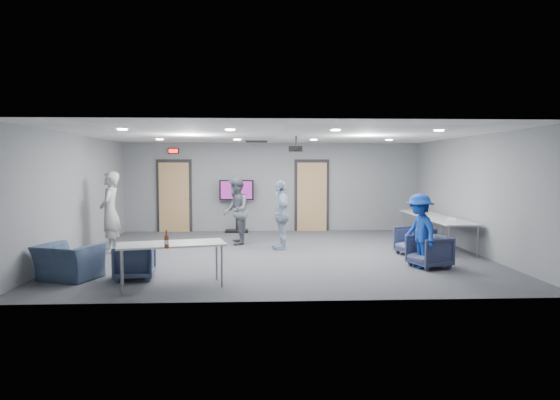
{
  "coord_description": "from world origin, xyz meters",
  "views": [
    {
      "loc": [
        -0.52,
        -11.28,
        2.02
      ],
      "look_at": [
        0.05,
        0.46,
        1.2
      ],
      "focal_mm": 32.0,
      "sensor_mm": 36.0,
      "label": 1
    }
  ],
  "objects_px": {
    "table_front_left": "(172,246)",
    "projector": "(296,149)",
    "person_d": "(419,231)",
    "chair_right_c": "(429,252)",
    "person_b": "(236,211)",
    "chair_right_b": "(415,241)",
    "table_right_a": "(421,214)",
    "tv_stand": "(237,203)",
    "person_c": "(281,215)",
    "bottle_right": "(424,208)",
    "chair_front_b": "(68,262)",
    "person_a": "(110,212)",
    "table_right_b": "(448,222)",
    "bottle_front": "(167,242)",
    "chair_front_a": "(135,261)"
  },
  "relations": [
    {
      "from": "person_a",
      "to": "tv_stand",
      "type": "bearing_deg",
      "value": 137.17
    },
    {
      "from": "person_b",
      "to": "bottle_right",
      "type": "relative_size",
      "value": 7.39
    },
    {
      "from": "person_a",
      "to": "bottle_front",
      "type": "xyz_separation_m",
      "value": [
        1.99,
        -3.92,
        -0.11
      ]
    },
    {
      "from": "bottle_front",
      "to": "chair_front_a",
      "type": "bearing_deg",
      "value": 124.44
    },
    {
      "from": "person_a",
      "to": "bottle_front",
      "type": "distance_m",
      "value": 4.39
    },
    {
      "from": "person_b",
      "to": "chair_front_a",
      "type": "xyz_separation_m",
      "value": [
        -1.64,
        -3.8,
        -0.54
      ]
    },
    {
      "from": "chair_front_b",
      "to": "table_front_left",
      "type": "height_order",
      "value": "table_front_left"
    },
    {
      "from": "table_front_left",
      "to": "projector",
      "type": "bearing_deg",
      "value": 41.35
    },
    {
      "from": "table_right_b",
      "to": "tv_stand",
      "type": "xyz_separation_m",
      "value": [
        -5.1,
        3.56,
        0.21
      ]
    },
    {
      "from": "person_a",
      "to": "person_b",
      "type": "relative_size",
      "value": 1.1
    },
    {
      "from": "chair_front_a",
      "to": "chair_right_b",
      "type": "bearing_deg",
      "value": -164.92
    },
    {
      "from": "chair_front_a",
      "to": "tv_stand",
      "type": "relative_size",
      "value": 0.44
    },
    {
      "from": "chair_right_b",
      "to": "table_front_left",
      "type": "height_order",
      "value": "table_front_left"
    },
    {
      "from": "person_b",
      "to": "bottle_right",
      "type": "bearing_deg",
      "value": 98.72
    },
    {
      "from": "person_a",
      "to": "projector",
      "type": "distance_m",
      "value": 4.56
    },
    {
      "from": "table_front_left",
      "to": "bottle_front",
      "type": "relative_size",
      "value": 6.59
    },
    {
      "from": "person_c",
      "to": "bottle_right",
      "type": "xyz_separation_m",
      "value": [
        4.1,
        1.78,
        -0.01
      ]
    },
    {
      "from": "person_c",
      "to": "tv_stand",
      "type": "xyz_separation_m",
      "value": [
        -1.19,
        3.1,
        0.07
      ]
    },
    {
      "from": "person_c",
      "to": "bottle_right",
      "type": "distance_m",
      "value": 4.47
    },
    {
      "from": "person_b",
      "to": "person_c",
      "type": "xyz_separation_m",
      "value": [
        1.12,
        -0.75,
        -0.03
      ]
    },
    {
      "from": "person_d",
      "to": "chair_right_b",
      "type": "bearing_deg",
      "value": 151.83
    },
    {
      "from": "tv_stand",
      "to": "person_b",
      "type": "bearing_deg",
      "value": -88.3
    },
    {
      "from": "person_a",
      "to": "chair_front_a",
      "type": "bearing_deg",
      "value": 20.64
    },
    {
      "from": "table_front_left",
      "to": "projector",
      "type": "distance_m",
      "value": 4.36
    },
    {
      "from": "person_b",
      "to": "chair_right_b",
      "type": "bearing_deg",
      "value": 65.2
    },
    {
      "from": "bottle_front",
      "to": "bottle_right",
      "type": "distance_m",
      "value": 8.51
    },
    {
      "from": "person_d",
      "to": "table_front_left",
      "type": "xyz_separation_m",
      "value": [
        -4.62,
        -1.33,
        -0.05
      ]
    },
    {
      "from": "tv_stand",
      "to": "projector",
      "type": "xyz_separation_m",
      "value": [
        1.52,
        -3.49,
        1.51
      ]
    },
    {
      "from": "person_d",
      "to": "person_c",
      "type": "bearing_deg",
      "value": -145.31
    },
    {
      "from": "person_c",
      "to": "chair_front_b",
      "type": "relative_size",
      "value": 1.71
    },
    {
      "from": "person_b",
      "to": "tv_stand",
      "type": "height_order",
      "value": "person_b"
    },
    {
      "from": "chair_front_b",
      "to": "table_right_a",
      "type": "distance_m",
      "value": 9.04
    },
    {
      "from": "chair_front_a",
      "to": "bottle_front",
      "type": "relative_size",
      "value": 2.44
    },
    {
      "from": "person_b",
      "to": "person_d",
      "type": "xyz_separation_m",
      "value": [
        3.73,
        -3.07,
        -0.12
      ]
    },
    {
      "from": "projector",
      "to": "table_right_b",
      "type": "bearing_deg",
      "value": 9.59
    },
    {
      "from": "tv_stand",
      "to": "chair_right_b",
      "type": "bearing_deg",
      "value": -44.13
    },
    {
      "from": "person_d",
      "to": "chair_front_b",
      "type": "height_order",
      "value": "person_d"
    },
    {
      "from": "bottle_right",
      "to": "projector",
      "type": "relative_size",
      "value": 0.65
    },
    {
      "from": "bottle_right",
      "to": "table_right_b",
      "type": "bearing_deg",
      "value": -94.76
    },
    {
      "from": "chair_right_b",
      "to": "chair_front_b",
      "type": "relative_size",
      "value": 0.73
    },
    {
      "from": "table_front_left",
      "to": "bottle_front",
      "type": "distance_m",
      "value": 0.54
    },
    {
      "from": "person_b",
      "to": "table_front_left",
      "type": "bearing_deg",
      "value": -13.81
    },
    {
      "from": "table_right_a",
      "to": "tv_stand",
      "type": "height_order",
      "value": "tv_stand"
    },
    {
      "from": "tv_stand",
      "to": "bottle_right",
      "type": "bearing_deg",
      "value": -14.04
    },
    {
      "from": "person_d",
      "to": "table_right_a",
      "type": "bearing_deg",
      "value": 147.17
    },
    {
      "from": "table_right_b",
      "to": "table_right_a",
      "type": "bearing_deg",
      "value": -0.0
    },
    {
      "from": "chair_right_c",
      "to": "chair_front_a",
      "type": "bearing_deg",
      "value": -100.49
    },
    {
      "from": "person_c",
      "to": "chair_right_c",
      "type": "relative_size",
      "value": 2.36
    },
    {
      "from": "person_d",
      "to": "chair_right_c",
      "type": "bearing_deg",
      "value": 71.44
    },
    {
      "from": "chair_right_b",
      "to": "chair_front_b",
      "type": "distance_m",
      "value": 7.21
    }
  ]
}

